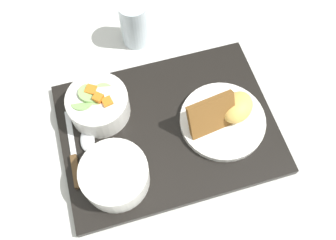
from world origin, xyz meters
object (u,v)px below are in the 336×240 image
object	(u,v)px
bowl_salad	(98,104)
knife	(75,162)
spoon	(89,151)
bowl_soup	(115,175)
plate_main	(224,117)
glass_water	(135,25)

from	to	relation	value
bowl_salad	knife	distance (m)	0.12
spoon	knife	bearing A→B (deg)	119.36
bowl_soup	plate_main	world-z (taller)	plate_main
plate_main	knife	world-z (taller)	plate_main
spoon	glass_water	distance (m)	0.30
glass_water	spoon	bearing A→B (deg)	-129.89
plate_main	spoon	world-z (taller)	plate_main
bowl_soup	glass_water	distance (m)	0.35
bowl_salad	spoon	xyz separation A→B (m)	(-0.05, -0.08, -0.03)
bowl_soup	spoon	world-z (taller)	bowl_soup
bowl_soup	knife	bearing A→B (deg)	132.40
bowl_salad	plate_main	xyz separation A→B (m)	(0.22, -0.12, -0.01)
bowl_soup	knife	xyz separation A→B (m)	(-0.06, 0.07, -0.03)
spoon	bowl_soup	bearing A→B (deg)	-145.10
plate_main	glass_water	world-z (taller)	glass_water
knife	bowl_salad	bearing A→B (deg)	-34.90
bowl_salad	plate_main	bearing A→B (deg)	-29.59
plate_main	glass_water	xyz separation A→B (m)	(-0.08, 0.28, 0.01)
bowl_salad	bowl_soup	bearing A→B (deg)	-98.41
plate_main	knife	size ratio (longest dim) A/B	1.04
glass_water	bowl_salad	bearing A→B (deg)	-132.19
glass_water	knife	bearing A→B (deg)	-133.12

